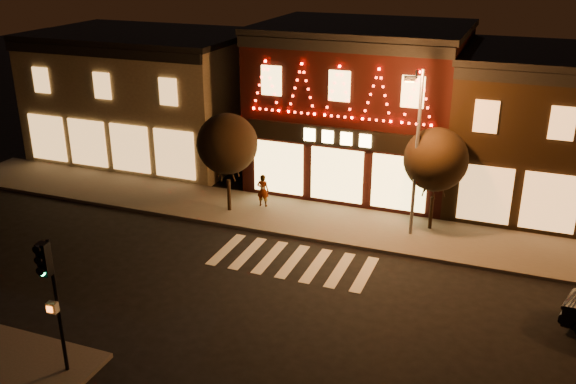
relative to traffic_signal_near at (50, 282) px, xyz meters
The scene contains 10 objects.
ground 7.26m from the traffic_signal_near, 54.23° to the left, with size 120.00×120.00×0.00m, color black.
sidewalk_far 14.84m from the traffic_signal_near, 66.38° to the left, with size 44.00×4.00×0.15m, color #47423D.
building_left 21.36m from the traffic_signal_near, 115.48° to the left, with size 12.20×8.28×7.30m.
building_pulp 19.66m from the traffic_signal_near, 78.81° to the left, with size 10.20×8.34×8.30m.
building_right_a 23.44m from the traffic_signal_near, 55.38° to the left, with size 9.20×8.28×7.50m.
traffic_signal_near is the anchor object (origin of this frame).
streetlamp_mid 15.30m from the traffic_signal_near, 59.35° to the left, with size 0.56×1.66×7.23m.
tree_left 12.87m from the traffic_signal_near, 93.38° to the left, with size 2.82×2.82×4.71m.
tree_right 16.56m from the traffic_signal_near, 59.05° to the left, with size 2.77×2.77×4.63m.
pedestrian 14.07m from the traffic_signal_near, 87.76° to the left, with size 0.59×0.38×1.60m, color gray.
Camera 1 is at (8.08, -17.53, 12.18)m, focal length 39.73 mm.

